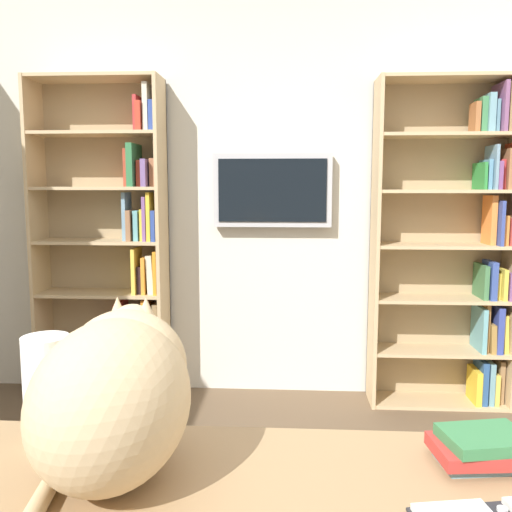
% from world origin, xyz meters
% --- Properties ---
extents(wall_back, '(4.52, 0.06, 2.70)m').
position_xyz_m(wall_back, '(0.00, -2.23, 1.35)').
color(wall_back, silver).
rests_on(wall_back, ground).
extents(bookshelf_left, '(0.86, 0.28, 2.02)m').
position_xyz_m(bookshelf_left, '(-1.18, -2.06, 1.00)').
color(bookshelf_left, tan).
rests_on(bookshelf_left, ground).
extents(bookshelf_right, '(0.83, 0.28, 2.05)m').
position_xyz_m(bookshelf_right, '(0.98, -2.06, 1.00)').
color(bookshelf_right, tan).
rests_on(bookshelf_right, ground).
extents(wall_mounted_tv, '(0.76, 0.07, 0.47)m').
position_xyz_m(wall_mounted_tv, '(-0.02, -2.15, 1.35)').
color(wall_mounted_tv, '#B7B7BC').
extents(cat, '(0.31, 0.56, 0.35)m').
position_xyz_m(cat, '(0.23, 0.27, 0.95)').
color(cat, '#D1B284').
rests_on(cat, desk).
extents(paper_towel_roll, '(0.11, 0.11, 0.26)m').
position_xyz_m(paper_towel_roll, '(0.44, 0.15, 0.90)').
color(paper_towel_roll, white).
rests_on(paper_towel_roll, desk).
extents(desk_book_stack, '(0.22, 0.16, 0.07)m').
position_xyz_m(desk_book_stack, '(-0.55, 0.20, 0.81)').
color(desk_book_stack, '#6699A8').
rests_on(desk_book_stack, desk).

